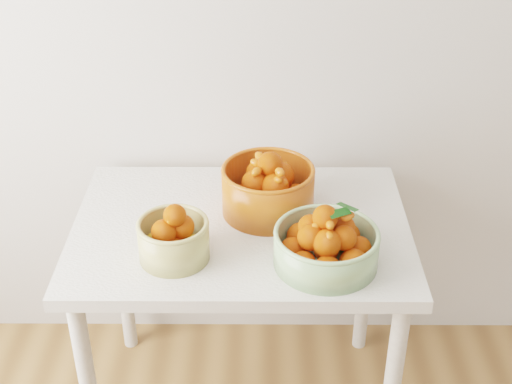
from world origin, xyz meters
TOP-DOWN VIEW (x-y plane):
  - table at (-0.31, 1.60)m, footprint 1.00×0.70m
  - bowl_cream at (-0.49, 1.44)m, footprint 0.20×0.20m
  - bowl_green at (-0.08, 1.41)m, footprint 0.30×0.30m
  - bowl_orange at (-0.23, 1.68)m, footprint 0.37×0.37m

SIDE VIEW (x-z plane):
  - table at x=-0.31m, z-range 0.28..1.03m
  - bowl_green at x=-0.08m, z-range 0.72..0.91m
  - bowl_cream at x=-0.49m, z-range 0.73..0.90m
  - bowl_orange at x=-0.23m, z-range 0.73..0.93m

